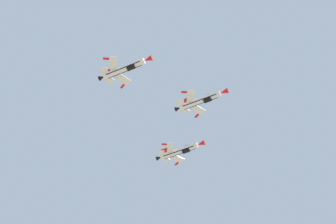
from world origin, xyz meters
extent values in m
cylinder|color=white|center=(-21.10, 68.46, 110.74)|extent=(12.06, 2.18, 1.70)
cube|color=#191E4C|center=(-21.10, 68.49, 110.28)|extent=(10.13, 1.87, 0.48)
cone|color=red|center=(-13.95, 68.75, 110.74)|extent=(2.46, 1.66, 1.56)
cone|color=black|center=(-27.84, 68.19, 110.74)|extent=(1.65, 1.42, 1.36)
ellipsoid|color=#192333|center=(-18.46, 68.53, 111.38)|extent=(3.24, 1.29, 1.16)
cube|color=black|center=(-18.94, 68.59, 109.94)|extent=(2.24, 1.24, 0.90)
cube|color=white|center=(-22.92, 71.00, 110.81)|extent=(3.53, 4.61, 0.45)
cube|color=red|center=(-24.12, 73.05, 110.93)|extent=(1.69, 1.21, 0.27)
cube|color=white|center=(-22.71, 65.79, 110.51)|extent=(3.76, 4.59, 0.45)
cube|color=red|center=(-23.74, 63.65, 110.38)|extent=(1.67, 1.30, 0.27)
cube|color=white|center=(-26.25, 69.77, 110.83)|extent=(2.34, 2.65, 0.29)
cube|color=white|center=(-26.13, 66.73, 110.65)|extent=(2.46, 2.71, 0.29)
cube|color=red|center=(-25.89, 68.16, 112.55)|extent=(2.61, 0.46, 2.61)
cylinder|color=white|center=(-34.61, 83.00, 111.02)|extent=(12.06, 2.18, 1.70)
cube|color=#191E4C|center=(-34.61, 83.03, 110.56)|extent=(10.13, 1.88, 0.51)
cone|color=red|center=(-27.46, 83.28, 111.02)|extent=(2.46, 1.66, 1.56)
cone|color=black|center=(-41.35, 82.72, 111.02)|extent=(1.65, 1.42, 1.36)
ellipsoid|color=#192333|center=(-31.97, 83.05, 111.66)|extent=(3.25, 1.31, 1.18)
cube|color=black|center=(-32.45, 83.15, 110.22)|extent=(2.25, 1.25, 0.92)
cube|color=white|center=(-36.43, 85.53, 111.14)|extent=(3.53, 4.61, 0.52)
cube|color=red|center=(-37.63, 87.58, 111.30)|extent=(1.69, 1.21, 0.28)
cube|color=white|center=(-36.22, 80.33, 110.74)|extent=(3.76, 4.59, 0.52)
cube|color=red|center=(-37.25, 78.20, 110.58)|extent=(1.67, 1.30, 0.28)
cube|color=white|center=(-39.76, 84.31, 111.14)|extent=(2.34, 2.65, 0.33)
cube|color=white|center=(-39.64, 81.27, 110.91)|extent=(2.46, 2.71, 0.33)
cube|color=red|center=(-39.40, 82.66, 112.83)|extent=(2.61, 0.50, 2.61)
cylinder|color=white|center=(-35.00, 50.01, 110.97)|extent=(12.06, 2.18, 1.70)
cube|color=#191E4C|center=(-35.00, 50.00, 110.50)|extent=(10.13, 1.86, 0.43)
cone|color=red|center=(-27.86, 50.30, 110.97)|extent=(2.46, 1.66, 1.56)
cone|color=black|center=(-41.75, 49.73, 110.97)|extent=(1.65, 1.42, 1.36)
ellipsoid|color=#192333|center=(-32.36, 50.12, 111.60)|extent=(3.24, 1.25, 1.12)
cube|color=black|center=(-32.84, 50.08, 110.16)|extent=(2.24, 1.20, 0.86)
cube|color=white|center=(-36.82, 52.54, 110.84)|extent=(3.53, 4.61, 0.27)
cube|color=red|center=(-38.02, 54.60, 110.80)|extent=(1.68, 1.20, 0.25)
cube|color=white|center=(-36.61, 47.33, 110.93)|extent=(3.76, 4.59, 0.27)
cube|color=red|center=(-37.64, 45.19, 110.96)|extent=(1.66, 1.29, 0.25)
cube|color=white|center=(-40.16, 51.32, 110.94)|extent=(2.34, 2.65, 0.20)
cube|color=white|center=(-40.04, 48.28, 110.99)|extent=(2.46, 2.71, 0.20)
cube|color=red|center=(-39.80, 49.84, 112.78)|extent=(2.61, 0.35, 2.60)
camera|label=1|loc=(5.81, -5.13, 1.72)|focal=51.34mm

